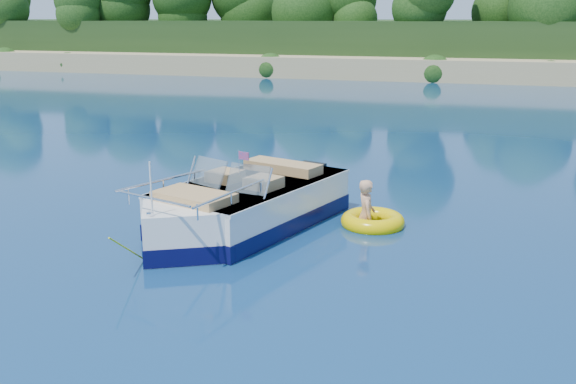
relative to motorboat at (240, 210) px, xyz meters
name	(u,v)px	position (x,y,z in m)	size (l,w,h in m)	color
ground	(310,260)	(1.84, -1.27, -0.41)	(160.00, 160.00, 0.00)	#0A264B
shoreline	(462,49)	(1.84, 62.50, 0.56)	(170.00, 59.00, 6.00)	tan
treeline	(454,0)	(1.88, 39.74, 5.14)	(150.00, 7.12, 8.19)	black
motorboat	(240,210)	(0.00, 0.00, 0.00)	(3.44, 6.19, 2.12)	white
tow_tube	(373,221)	(2.59, 1.05, -0.32)	(1.75, 1.75, 0.36)	#F0CA00
boy	(365,226)	(2.45, 0.96, -0.41)	(0.59, 0.38, 1.61)	tan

